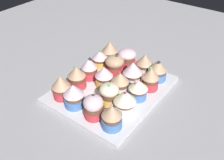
{
  "coord_description": "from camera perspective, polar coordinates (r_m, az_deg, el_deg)",
  "views": [
    {
      "loc": [
        51.24,
        37.94,
        51.03
      ],
      "look_at": [
        0.0,
        0.0,
        4.2
      ],
      "focal_mm": 40.29,
      "sensor_mm": 36.0,
      "label": 1
    }
  ],
  "objects": [
    {
      "name": "ground_plane",
      "position": [
        0.83,
        0.0,
        -3.19
      ],
      "size": [
        180.0,
        180.0,
        3.0
      ],
      "primitive_type": "cube",
      "color": "#9E9EA3"
    },
    {
      "name": "baking_tray",
      "position": [
        0.81,
        0.0,
        -2.05
      ],
      "size": [
        36.42,
        29.76,
        1.2
      ],
      "color": "silver",
      "rests_on": "ground_plane"
    },
    {
      "name": "cupcake_0",
      "position": [
        0.93,
        -0.48,
        6.62
      ],
      "size": [
        5.93,
        5.93,
        7.57
      ],
      "color": "#D1333D",
      "rests_on": "baking_tray"
    },
    {
      "name": "cupcake_1",
      "position": [
        0.89,
        -2.74,
        4.79
      ],
      "size": [
        5.6,
        5.6,
        7.01
      ],
      "color": "#EFC651",
      "rests_on": "baking_tray"
    },
    {
      "name": "cupcake_2",
      "position": [
        0.83,
        -5.36,
        2.64
      ],
      "size": [
        5.4,
        5.4,
        8.08
      ],
      "color": "#D1333D",
      "rests_on": "baking_tray"
    },
    {
      "name": "cupcake_3",
      "position": [
        0.8,
        -7.96,
        0.68
      ],
      "size": [
        5.76,
        5.76,
        7.76
      ],
      "color": "#D1333D",
      "rests_on": "baking_tray"
    },
    {
      "name": "cupcake_4",
      "position": [
        0.76,
        -11.42,
        -1.49
      ],
      "size": [
        5.79,
        5.79,
        7.75
      ],
      "color": "#D1333D",
      "rests_on": "baking_tray"
    },
    {
      "name": "cupcake_5",
      "position": [
        0.89,
        3.43,
        4.98
      ],
      "size": [
        6.39,
        6.39,
        6.99
      ],
      "color": "#D1333D",
      "rests_on": "baking_tray"
    },
    {
      "name": "cupcake_6",
      "position": [
        0.85,
        0.6,
        3.46
      ],
      "size": [
        6.4,
        6.4,
        7.36
      ],
      "color": "#D1333D",
      "rests_on": "baking_tray"
    },
    {
      "name": "cupcake_7",
      "position": [
        0.79,
        -1.82,
        0.87
      ],
      "size": [
        5.79,
        5.79,
        7.3
      ],
      "color": "#EFC651",
      "rests_on": "baking_tray"
    },
    {
      "name": "cupcake_8",
      "position": [
        0.73,
        -8.65,
        -3.45
      ],
      "size": [
        6.02,
        6.02,
        7.46
      ],
      "color": "#477AC6",
      "rests_on": "baking_tray"
    },
    {
      "name": "cupcake_9",
      "position": [
        0.87,
        7.4,
        3.76
      ],
      "size": [
        5.76,
        5.76,
        7.11
      ],
      "color": "white",
      "rests_on": "baking_tray"
    },
    {
      "name": "cupcake_10",
      "position": [
        0.81,
        4.71,
        1.75
      ],
      "size": [
        6.35,
        6.35,
        8.49
      ],
      "color": "white",
      "rests_on": "baking_tray"
    },
    {
      "name": "cupcake_11",
      "position": [
        0.77,
        1.63,
        -0.59
      ],
      "size": [
        5.74,
        5.74,
        7.46
      ],
      "color": "white",
      "rests_on": "baking_tray"
    },
    {
      "name": "cupcake_12",
      "position": [
        0.73,
        -0.65,
        -3.1
      ],
      "size": [
        5.74,
        5.74,
        7.02
      ],
      "color": "#EFC651",
      "rests_on": "baking_tray"
    },
    {
      "name": "cupcake_13",
      "position": [
        0.69,
        -4.21,
        -6.06
      ],
      "size": [
        5.51,
        5.51,
        7.42
      ],
      "color": "#D1333D",
      "rests_on": "baking_tray"
    },
    {
      "name": "cupcake_14",
      "position": [
        0.84,
        10.27,
        2.26
      ],
      "size": [
        6.18,
        6.18,
        7.54
      ],
      "color": "#477AC6",
      "rests_on": "baking_tray"
    },
    {
      "name": "cupcake_15",
      "position": [
        0.79,
        8.71,
        0.37
      ],
      "size": [
        5.45,
        5.45,
        8.02
      ],
      "color": "#D1333D",
      "rests_on": "baking_tray"
    },
    {
      "name": "cupcake_16",
      "position": [
        0.75,
        5.96,
        -2.03
      ],
      "size": [
        5.85,
        5.85,
        6.94
      ],
      "color": "#477AC6",
      "rests_on": "baking_tray"
    },
    {
      "name": "cupcake_17",
      "position": [
        0.7,
        2.94,
        -4.65
      ],
      "size": [
        6.48,
        6.48,
        7.35
      ],
      "color": "white",
      "rests_on": "baking_tray"
    },
    {
      "name": "cupcake_18",
      "position": [
        0.66,
        -0.03,
        -8.27
      ],
      "size": [
        5.51,
        5.51,
        7.62
      ],
      "color": "#477AC6",
      "rests_on": "baking_tray"
    }
  ]
}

